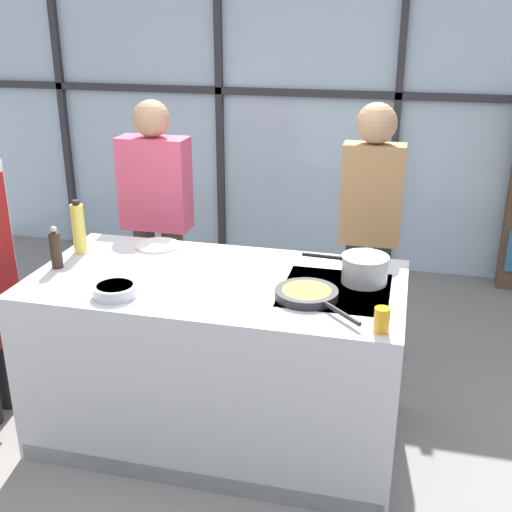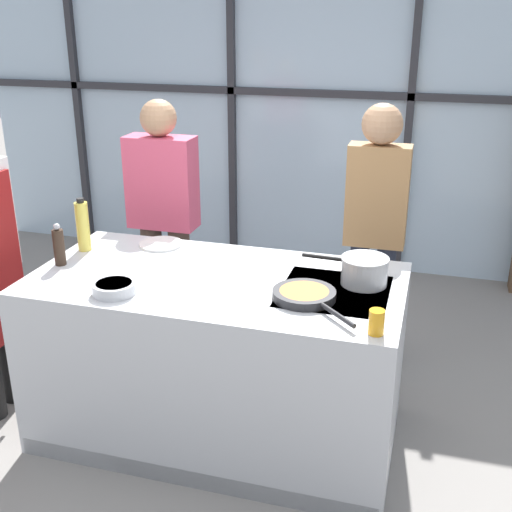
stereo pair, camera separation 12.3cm
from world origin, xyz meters
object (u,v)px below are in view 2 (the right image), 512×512
(spectator_center_left, at_px, (375,220))
(oil_bottle, at_px, (83,226))
(juice_glass_near, at_px, (376,322))
(saucepan, at_px, (364,270))
(mixing_bowl, at_px, (114,287))
(white_plate, at_px, (161,244))
(frying_pan, at_px, (305,295))
(spectator_far_left, at_px, (163,211))
(pepper_grinder, at_px, (59,246))

(spectator_center_left, height_order, oil_bottle, spectator_center_left)
(spectator_center_left, relative_size, oil_bottle, 5.62)
(spectator_center_left, bearing_deg, juice_glass_near, 96.47)
(saucepan, bearing_deg, spectator_center_left, 92.25)
(mixing_bowl, bearing_deg, spectator_center_left, 48.42)
(juice_glass_near, bearing_deg, saucepan, 102.96)
(white_plate, bearing_deg, mixing_bowl, -84.96)
(oil_bottle, bearing_deg, white_plate, 26.60)
(frying_pan, distance_m, oil_bottle, 1.38)
(spectator_far_left, height_order, oil_bottle, spectator_far_left)
(spectator_far_left, xyz_separation_m, saucepan, (1.43, -0.80, 0.05))
(spectator_far_left, height_order, frying_pan, spectator_far_left)
(spectator_far_left, xyz_separation_m, spectator_center_left, (1.40, -0.00, 0.06))
(mixing_bowl, xyz_separation_m, juice_glass_near, (1.26, -0.07, 0.02))
(white_plate, xyz_separation_m, juice_glass_near, (1.32, -0.75, 0.05))
(frying_pan, bearing_deg, spectator_far_left, 138.34)
(spectator_far_left, distance_m, saucepan, 1.64)
(juice_glass_near, bearing_deg, spectator_far_left, 139.70)
(white_plate, distance_m, pepper_grinder, 0.59)
(frying_pan, distance_m, mixing_bowl, 0.92)
(spectator_far_left, bearing_deg, pepper_grinder, 80.90)
(frying_pan, height_order, juice_glass_near, juice_glass_near)
(spectator_far_left, bearing_deg, white_plate, 112.39)
(spectator_far_left, bearing_deg, spectator_center_left, -180.00)
(saucepan, bearing_deg, frying_pan, -133.54)
(spectator_center_left, xyz_separation_m, pepper_grinder, (-1.56, -0.99, 0.02))
(saucepan, bearing_deg, mixing_bowl, -158.69)
(juice_glass_near, bearing_deg, pepper_grinder, 169.34)
(oil_bottle, bearing_deg, spectator_far_left, 78.88)
(saucepan, xyz_separation_m, juice_glass_near, (0.12, -0.51, -0.02))
(spectator_center_left, bearing_deg, oil_bottle, 26.08)
(saucepan, relative_size, juice_glass_near, 3.97)
(saucepan, bearing_deg, juice_glass_near, -77.04)
(spectator_center_left, relative_size, white_plate, 6.82)
(spectator_far_left, xyz_separation_m, mixing_bowl, (0.29, -1.25, 0.01))
(spectator_far_left, height_order, white_plate, spectator_far_left)
(frying_pan, bearing_deg, spectator_center_left, 78.74)
(white_plate, height_order, mixing_bowl, mixing_bowl)
(spectator_center_left, distance_m, oil_bottle, 1.73)
(spectator_far_left, bearing_deg, saucepan, 150.70)
(frying_pan, bearing_deg, juice_glass_near, -35.38)
(oil_bottle, xyz_separation_m, pepper_grinder, (-0.01, -0.23, -0.04))
(mixing_bowl, xyz_separation_m, oil_bottle, (-0.44, 0.49, 0.11))
(pepper_grinder, bearing_deg, spectator_far_left, 80.90)
(spectator_center_left, height_order, pepper_grinder, spectator_center_left)
(oil_bottle, bearing_deg, juice_glass_near, -18.12)
(frying_pan, relative_size, oil_bottle, 1.43)
(saucepan, distance_m, white_plate, 1.22)
(spectator_far_left, xyz_separation_m, oil_bottle, (-0.15, -0.76, 0.12))
(white_plate, bearing_deg, juice_glass_near, -29.59)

